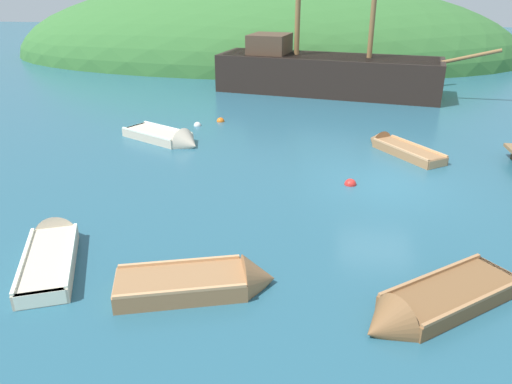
% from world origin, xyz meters
% --- Properties ---
extents(ground_plane, '(120.00, 120.00, 0.00)m').
position_xyz_m(ground_plane, '(0.00, 0.00, 0.00)').
color(ground_plane, '#285B70').
extents(shore_hill, '(42.95, 22.27, 12.64)m').
position_xyz_m(shore_hill, '(-7.44, 28.33, 0.00)').
color(shore_hill, '#387033').
rests_on(shore_hill, ground).
extents(sailing_ship, '(15.51, 5.94, 11.80)m').
position_xyz_m(sailing_ship, '(-1.92, 14.09, 0.85)').
color(sailing_ship, black).
rests_on(sailing_ship, ground).
extents(rowboat_outer_right, '(2.93, 3.60, 0.96)m').
position_xyz_m(rowboat_outer_right, '(0.96, 3.56, 0.10)').
color(rowboat_outer_right, '#9E7047').
rests_on(rowboat_outer_right, ground).
extents(rowboat_portside, '(3.86, 2.93, 1.22)m').
position_xyz_m(rowboat_portside, '(-8.33, 3.60, 0.11)').
color(rowboat_portside, beige).
rests_on(rowboat_portside, ground).
extents(rowboat_outer_left, '(3.65, 2.14, 1.18)m').
position_xyz_m(rowboat_outer_left, '(-4.40, -6.56, 0.14)').
color(rowboat_outer_left, '#9E7047').
rests_on(rowboat_outer_left, ground).
extents(rowboat_center, '(2.42, 3.86, 1.06)m').
position_xyz_m(rowboat_center, '(-8.46, -5.70, 0.12)').
color(rowboat_center, beige).
rests_on(rowboat_center, ground).
extents(rowboat_near_dock, '(3.82, 3.33, 1.15)m').
position_xyz_m(rowboat_near_dock, '(0.25, -6.74, 0.11)').
color(rowboat_near_dock, brown).
rests_on(rowboat_near_dock, ground).
extents(buoy_white, '(0.34, 0.34, 0.34)m').
position_xyz_m(buoy_white, '(-7.71, 6.14, 0.00)').
color(buoy_white, white).
rests_on(buoy_white, ground).
extents(buoy_red, '(0.40, 0.40, 0.40)m').
position_xyz_m(buoy_red, '(-1.03, -0.12, 0.00)').
color(buoy_red, red).
rests_on(buoy_red, ground).
extents(buoy_orange, '(0.37, 0.37, 0.37)m').
position_xyz_m(buoy_orange, '(-6.80, 6.99, 0.00)').
color(buoy_orange, orange).
rests_on(buoy_orange, ground).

